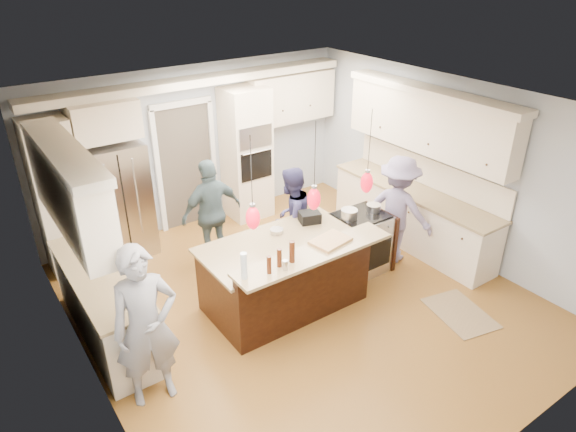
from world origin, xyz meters
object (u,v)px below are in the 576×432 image
(island_range, at_px, (360,242))
(kitchen_island, at_px, (285,274))
(person_far_left, at_px, (291,218))
(refrigerator, at_px, (118,201))
(person_bar_end, at_px, (146,327))

(island_range, bearing_deg, kitchen_island, -176.92)
(island_range, height_order, person_far_left, person_far_left)
(refrigerator, bearing_deg, person_bar_end, -103.64)
(island_range, relative_size, person_bar_end, 0.50)
(refrigerator, height_order, island_range, refrigerator)
(kitchen_island, xyz_separation_m, island_range, (1.41, 0.08, -0.03))
(refrigerator, xyz_separation_m, person_bar_end, (-0.75, -3.09, 0.02))
(kitchen_island, distance_m, person_far_left, 1.05)
(island_range, xyz_separation_m, person_far_left, (-0.76, 0.70, 0.32))
(kitchen_island, relative_size, person_far_left, 1.34)
(refrigerator, relative_size, person_far_left, 1.15)
(refrigerator, height_order, person_far_left, refrigerator)
(refrigerator, distance_m, person_far_left, 2.65)
(refrigerator, relative_size, island_range, 1.96)
(refrigerator, bearing_deg, person_far_left, -42.55)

